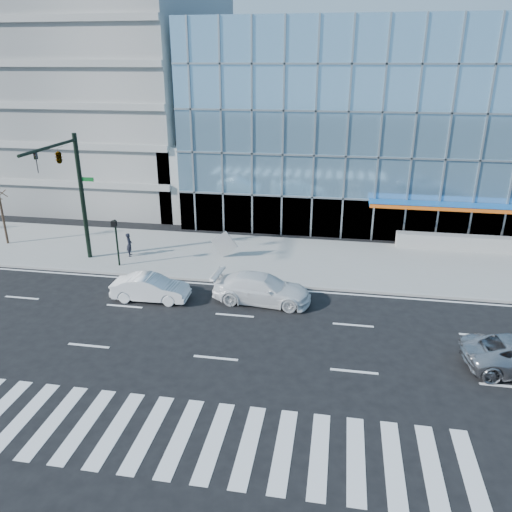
% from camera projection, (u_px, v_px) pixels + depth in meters
% --- Properties ---
extents(ground, '(160.00, 160.00, 0.00)m').
position_uv_depth(ground, '(235.00, 315.00, 25.61)').
color(ground, black).
rests_on(ground, ground).
extents(sidewalk, '(120.00, 8.00, 0.15)m').
position_uv_depth(sidewalk, '(260.00, 257.00, 32.92)').
color(sidewalk, gray).
rests_on(sidewalk, ground).
extents(theatre_building, '(42.00, 26.00, 15.00)m').
position_uv_depth(theatre_building, '(447.00, 117.00, 44.49)').
color(theatre_building, '#7DAFD0').
rests_on(theatre_building, ground).
extents(parking_garage, '(24.00, 24.00, 20.00)m').
position_uv_depth(parking_garage, '(89.00, 84.00, 48.94)').
color(parking_garage, gray).
rests_on(parking_garage, ground).
extents(ramp_block, '(6.00, 8.00, 6.00)m').
position_uv_depth(ramp_block, '(209.00, 178.00, 41.96)').
color(ramp_block, gray).
rests_on(ramp_block, ground).
extents(traffic_signal, '(1.14, 5.74, 8.00)m').
position_uv_depth(traffic_signal, '(66.00, 171.00, 29.27)').
color(traffic_signal, black).
rests_on(traffic_signal, sidewalk).
extents(ped_signal_post, '(0.30, 0.33, 3.00)m').
position_uv_depth(ped_signal_post, '(116.00, 236.00, 30.70)').
color(ped_signal_post, black).
rests_on(ped_signal_post, sidewalk).
extents(white_suv, '(5.43, 2.49, 1.54)m').
position_uv_depth(white_suv, '(262.00, 289.00, 26.80)').
color(white_suv, white).
rests_on(white_suv, ground).
extents(white_sedan, '(4.22, 1.56, 1.38)m').
position_uv_depth(white_sedan, '(151.00, 288.00, 27.06)').
color(white_sedan, white).
rests_on(white_sedan, ground).
extents(pedestrian, '(0.53, 0.66, 1.56)m').
position_uv_depth(pedestrian, '(129.00, 245.00, 32.73)').
color(pedestrian, black).
rests_on(pedestrian, sidewalk).
extents(tilted_panel, '(1.82, 0.19, 1.82)m').
position_uv_depth(tilted_panel, '(224.00, 244.00, 32.44)').
color(tilted_panel, gray).
rests_on(tilted_panel, sidewalk).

